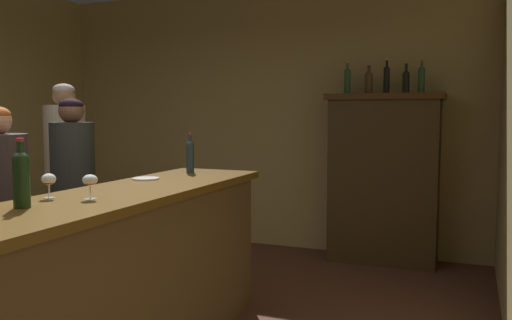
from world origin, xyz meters
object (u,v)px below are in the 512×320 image
display_bottle_left (347,80)px  display_bottle_midleft (369,81)px  display_bottle_midright (406,81)px  bar_counter (121,281)px  display_cabinet (383,175)px  patron_redhead (74,191)px  patron_tall (66,173)px  cheese_plate (146,179)px  display_bottle_right (421,78)px  wine_bottle_rose (190,155)px  wine_bottle_merlot (21,176)px  wine_glass_front (49,180)px  wine_glass_mid (90,181)px  patron_near_entrance (0,213)px  display_bottle_center (387,78)px

display_bottle_left → display_bottle_midleft: (0.21, 0.00, -0.02)m
display_bottle_midright → display_bottle_left: bearing=180.0°
bar_counter → display_cabinet: size_ratio=1.55×
bar_counter → display_bottle_midright: 3.38m
display_bottle_midleft → display_bottle_midright: display_bottle_midright is taller
patron_redhead → patron_tall: patron_tall is taller
cheese_plate → display_bottle_midleft: (1.07, 2.32, 0.76)m
display_bottle_right → cheese_plate: bearing=-124.1°
wine_bottle_rose → wine_bottle_merlot: bearing=-90.3°
display_bottle_left → patron_redhead: bearing=-130.0°
display_bottle_left → wine_bottle_rose: bearing=-113.0°
patron_redhead → patron_tall: (-0.43, 0.41, 0.08)m
wine_bottle_rose → wine_glass_front: size_ratio=2.26×
wine_bottle_rose → display_bottle_midleft: size_ratio=1.08×
display_cabinet → wine_bottle_rose: size_ratio=5.63×
cheese_plate → display_bottle_left: size_ratio=0.55×
wine_glass_mid → patron_near_entrance: patron_near_entrance is taller
bar_counter → display_cabinet: bearing=69.7°
patron_near_entrance → display_bottle_midright: bearing=41.3°
display_bottle_midright → display_bottle_right: display_bottle_right is taller
cheese_plate → display_bottle_midright: 2.83m
display_cabinet → patron_near_entrance: display_cabinet is taller
wine_bottle_merlot → cheese_plate: bearing=93.4°
cheese_plate → patron_tall: patron_tall is taller
wine_glass_mid → cheese_plate: (-0.21, 0.82, -0.09)m
display_cabinet → patron_tall: size_ratio=0.96×
display_bottle_midleft → display_bottle_right: size_ratio=0.89×
patron_near_entrance → patron_tall: patron_tall is taller
display_bottle_right → patron_tall: size_ratio=0.18×
wine_bottle_merlot → display_bottle_right: bearing=66.5°
wine_bottle_rose → patron_tall: 1.40m
display_bottle_left → display_bottle_right: bearing=-0.0°
display_cabinet → patron_near_entrance: size_ratio=1.09×
wine_glass_mid → display_bottle_midright: display_bottle_midright is taller
wine_bottle_merlot → display_bottle_left: display_bottle_left is taller
display_bottle_midright → display_bottle_right: 0.14m
wine_glass_mid → display_bottle_center: 3.38m
display_bottle_left → patron_tall: bearing=-142.8°
display_bottle_midright → patron_tall: (-2.73, -1.64, -0.85)m
wine_glass_mid → display_bottle_right: display_bottle_right is taller
display_bottle_right → patron_redhead: display_bottle_right is taller
patron_tall → wine_bottle_merlot: bearing=-1.4°
cheese_plate → patron_redhead: bearing=162.2°
display_bottle_left → cheese_plate: bearing=-110.3°
patron_tall → wine_bottle_rose: bearing=43.3°
display_bottle_midright → patron_near_entrance: 3.72m
wine_bottle_rose → wine_glass_mid: bearing=-84.3°
display_bottle_midright → patron_near_entrance: display_bottle_midright is taller
wine_glass_mid → display_bottle_midright: size_ratio=0.46×
patron_redhead → wine_bottle_merlot: bearing=-23.3°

